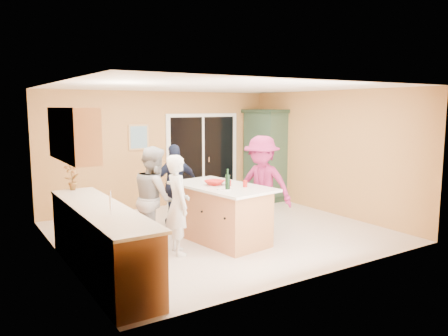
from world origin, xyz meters
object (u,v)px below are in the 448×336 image
woman_white (178,205)px  woman_magenta (262,186)px  green_hutch (265,156)px  woman_grey (155,198)px  kitchen_island (222,215)px  woman_navy (176,185)px

woman_white → woman_magenta: 1.73m
green_hutch → woman_magenta: size_ratio=1.25×
woman_white → woman_grey: bearing=41.0°
kitchen_island → woman_magenta: size_ratio=1.11×
kitchen_island → woman_white: size_ratio=1.26×
woman_navy → woman_grey: bearing=59.1°
woman_grey → woman_navy: bearing=-25.4°
woman_magenta → green_hutch: bearing=112.6°
woman_white → woman_magenta: (1.72, 0.14, 0.11)m
green_hutch → woman_magenta: green_hutch is taller
woman_white → woman_navy: size_ratio=0.99×
kitchen_island → woman_grey: woman_grey is taller
kitchen_island → woman_white: (-0.91, -0.18, 0.32)m
woman_grey → woman_magenta: woman_magenta is taller
woman_magenta → woman_navy: bearing=-174.1°
woman_white → woman_grey: 0.44m
woman_grey → woman_navy: size_ratio=1.07×
woman_white → woman_navy: 1.73m
green_hutch → kitchen_island: bearing=-139.2°
woman_white → green_hutch: bearing=-43.9°
kitchen_island → woman_grey: bearing=162.1°
woman_white → woman_grey: size_ratio=0.93×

